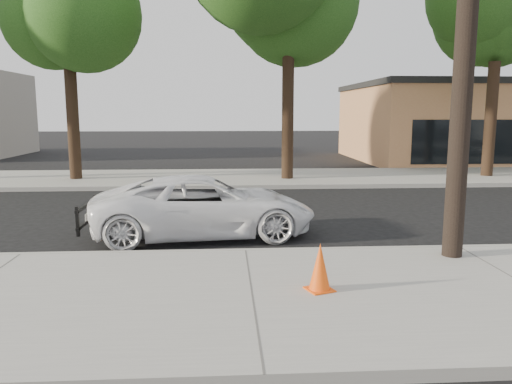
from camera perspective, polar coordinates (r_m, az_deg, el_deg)
ground at (r=11.24m, az=-1.66°, el=-4.43°), size 120.00×120.00×0.00m
near_sidewalk at (r=7.11m, az=-0.48°, el=-11.98°), size 90.00×4.40×0.15m
far_sidewalk at (r=19.60m, az=-2.49°, el=1.61°), size 90.00×5.00×0.15m
curb_near at (r=9.20m, az=-1.22°, el=-7.04°), size 90.00×0.12×0.16m
tree_b at (r=20.06m, az=-20.40°, el=18.67°), size 4.34×4.20×8.45m
tree_d at (r=21.95m, az=26.63°, el=17.98°), size 4.50×4.35×8.75m
police_cruiser at (r=10.71m, az=-5.89°, el=-1.60°), size 4.91×2.69×1.30m
traffic_cone at (r=7.13m, az=7.32°, el=-8.57°), size 0.45×0.45×0.68m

